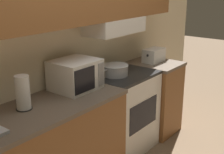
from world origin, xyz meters
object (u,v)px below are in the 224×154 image
at_px(paper_towel_roll, 23,93).
at_px(stove_range, 122,112).
at_px(microwave, 75,75).
at_px(toaster, 154,55).
at_px(cooking_pot, 115,70).

bearing_deg(paper_towel_roll, stove_range, -2.28).
relative_size(microwave, toaster, 1.38).
distance_m(microwave, paper_towel_roll, 0.59).
xyz_separation_m(stove_range, paper_towel_roll, (-1.24, 0.05, 0.59)).
height_order(cooking_pot, toaster, toaster).
relative_size(stove_range, paper_towel_roll, 3.30).
bearing_deg(toaster, microwave, 177.44).
relative_size(toaster, paper_towel_roll, 1.07).
xyz_separation_m(toaster, paper_towel_roll, (-1.89, 0.05, 0.05)).
bearing_deg(microwave, paper_towel_roll, -178.93).
bearing_deg(stove_range, toaster, 0.21).
bearing_deg(microwave, stove_range, -5.27).
relative_size(cooking_pot, paper_towel_roll, 1.32).
bearing_deg(microwave, cooking_pot, -2.93).
bearing_deg(toaster, paper_towel_roll, 178.57).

